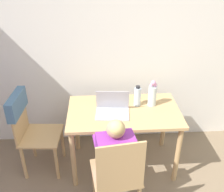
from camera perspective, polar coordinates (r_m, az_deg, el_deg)
wall_back at (r=2.91m, az=3.77°, el=11.79°), size 6.40×0.05×2.50m
dining_table at (r=2.70m, az=2.56°, el=-4.90°), size 1.13×0.66×0.70m
chair_occupied at (r=2.30m, az=1.13°, el=-17.06°), size 0.45×0.45×0.90m
chair_spare at (r=2.78m, az=-18.02°, el=-5.27°), size 0.46×0.43×0.91m
person_seated at (r=2.29m, az=0.48°, el=-12.33°), size 0.37×0.46×0.99m
laptop at (r=2.58m, az=0.09°, el=-2.62°), size 0.35×0.26×0.23m
flower_vase at (r=2.70m, az=8.79°, el=0.35°), size 0.09×0.09×0.29m
water_bottle at (r=2.69m, az=5.56°, el=-0.06°), size 0.07×0.07×0.22m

